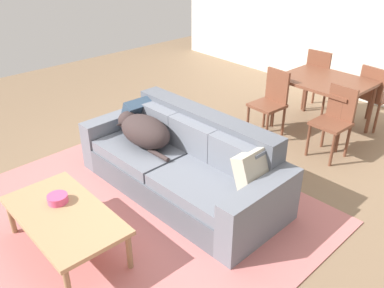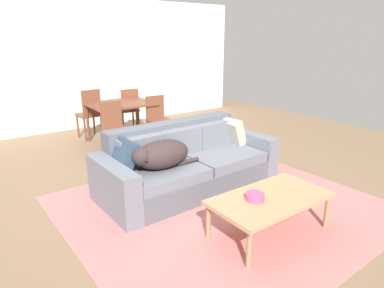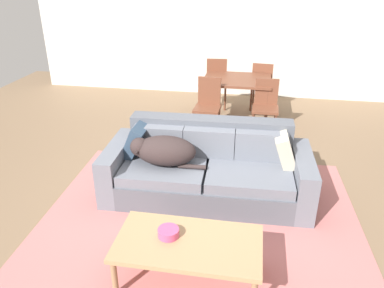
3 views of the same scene
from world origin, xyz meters
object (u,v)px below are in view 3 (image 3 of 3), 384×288
(dining_chair_far_left, at_px, (217,81))
(throw_pillow_by_right_arm, at_px, (285,150))
(throw_pillow_by_left_arm, at_px, (136,140))
(coffee_table, at_px, (188,245))
(dining_chair_near_right, at_px, (266,105))
(couch, at_px, (208,169))
(dining_chair_near_left, at_px, (208,103))
(dining_table, at_px, (237,83))
(dining_chair_far_right, at_px, (262,84))
(bowl_on_coffee_table, at_px, (168,232))
(dog_on_left_cushion, at_px, (163,150))

(dining_chair_far_left, bearing_deg, throw_pillow_by_right_arm, 106.07)
(throw_pillow_by_left_arm, bearing_deg, coffee_table, -58.12)
(coffee_table, height_order, dining_chair_near_right, dining_chair_near_right)
(couch, bearing_deg, dining_chair_near_left, 95.85)
(couch, relative_size, dining_table, 2.10)
(dining_chair_near_left, relative_size, dining_chair_far_left, 0.93)
(coffee_table, bearing_deg, dining_chair_far_right, 82.61)
(bowl_on_coffee_table, xyz_separation_m, dining_chair_near_right, (0.81, 3.22, 0.05))
(bowl_on_coffee_table, relative_size, dining_chair_far_right, 0.20)
(bowl_on_coffee_table, xyz_separation_m, dining_chair_far_left, (-0.09, 4.29, 0.09))
(throw_pillow_by_right_arm, bearing_deg, dining_chair_far_left, 111.12)
(dining_table, xyz_separation_m, dining_chair_far_right, (0.43, 0.59, -0.17))
(coffee_table, distance_m, dining_chair_far_right, 4.42)
(throw_pillow_by_left_arm, bearing_deg, bowl_on_coffee_table, -62.82)
(dining_table, bearing_deg, dining_chair_near_right, -46.99)
(dog_on_left_cushion, xyz_separation_m, dining_table, (0.66, 2.55, 0.07))
(dining_chair_far_left, bearing_deg, coffee_table, 88.45)
(coffee_table, bearing_deg, dining_table, 87.86)
(dining_chair_near_left, xyz_separation_m, dining_chair_near_right, (0.89, 0.10, 0.00))
(dog_on_left_cushion, distance_m, throw_pillow_by_left_arm, 0.43)
(coffee_table, xyz_separation_m, dining_chair_near_left, (-0.27, 3.17, 0.13))
(bowl_on_coffee_table, height_order, dining_chair_near_left, dining_chair_near_left)
(throw_pillow_by_left_arm, height_order, dining_chair_far_left, dining_chair_far_left)
(coffee_table, distance_m, dining_table, 3.80)
(dining_chair_far_left, bearing_deg, dining_chair_near_right, 124.95)
(throw_pillow_by_left_arm, bearing_deg, dining_chair_far_left, 77.76)
(dining_chair_far_left, bearing_deg, bowl_on_coffee_table, 86.12)
(coffee_table, relative_size, dining_chair_near_right, 1.37)
(couch, bearing_deg, dining_chair_far_right, 76.81)
(bowl_on_coffee_table, bearing_deg, coffee_table, -13.40)
(coffee_table, bearing_deg, throw_pillow_by_right_arm, 60.86)
(throw_pillow_by_right_arm, bearing_deg, dining_chair_far_right, 95.19)
(dog_on_left_cushion, bearing_deg, dining_table, 73.75)
(dog_on_left_cushion, xyz_separation_m, bowl_on_coffee_table, (0.34, -1.19, -0.15))
(throw_pillow_by_left_arm, bearing_deg, dog_on_left_cushion, -27.83)
(dining_chair_near_left, bearing_deg, bowl_on_coffee_table, -86.20)
(dining_table, height_order, dining_chair_near_right, dining_chair_near_right)
(couch, height_order, dining_chair_near_right, dining_chair_near_right)
(throw_pillow_by_left_arm, bearing_deg, dining_chair_near_left, 70.09)
(couch, bearing_deg, dining_chair_near_right, 68.71)
(dining_chair_near_left, distance_m, dining_chair_near_right, 0.90)
(throw_pillow_by_left_arm, xyz_separation_m, coffee_table, (0.89, -1.44, -0.23))
(dining_chair_near_left, bearing_deg, dining_chair_far_left, 92.12)
(coffee_table, bearing_deg, bowl_on_coffee_table, 166.60)
(dining_chair_near_left, distance_m, dining_chair_far_right, 1.47)
(bowl_on_coffee_table, bearing_deg, dining_chair_near_right, 75.96)
(couch, xyz_separation_m, dining_chair_near_right, (0.66, 1.86, 0.19))
(throw_pillow_by_left_arm, distance_m, bowl_on_coffee_table, 1.57)
(couch, bearing_deg, bowl_on_coffee_table, -98.04)
(dog_on_left_cushion, relative_size, dining_chair_far_left, 0.90)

